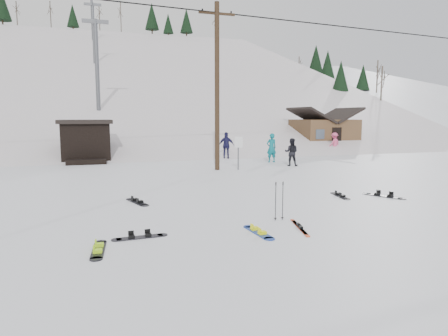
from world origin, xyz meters
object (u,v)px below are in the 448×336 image
object	(u,v)px
utility_pole	(217,85)
cabin	(324,133)
hero_snowboard	(258,232)
hero_skis	(300,227)

from	to	relation	value
utility_pole	cabin	world-z (taller)	utility_pole
cabin	hero_snowboard	xyz separation A→B (m)	(-15.59, -22.00, -1.46)
utility_pole	cabin	distance (m)	16.71
cabin	hero_snowboard	size ratio (longest dim) A/B	3.77
cabin	hero_skis	distance (m)	26.25
cabin	hero_skis	world-z (taller)	cabin
hero_skis	utility_pole	bearing A→B (deg)	97.30
utility_pole	hero_snowboard	world-z (taller)	utility_pole
utility_pole	cabin	size ratio (longest dim) A/B	1.67
hero_skis	cabin	bearing A→B (deg)	70.59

